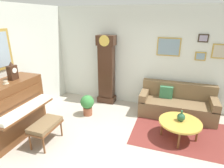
% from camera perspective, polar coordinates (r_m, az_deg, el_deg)
% --- Properties ---
extents(ground_plane, '(6.40, 6.00, 0.10)m').
position_cam_1_polar(ground_plane, '(3.96, 0.57, -20.36)').
color(ground_plane, '#B2A899').
extents(wall_back, '(5.30, 0.13, 2.80)m').
position_cam_1_polar(wall_back, '(5.47, 8.76, 7.97)').
color(wall_back, silver).
rests_on(wall_back, ground_plane).
extents(area_rug, '(2.10, 1.50, 0.01)m').
position_cam_1_polar(area_rug, '(4.67, 19.85, -13.94)').
color(area_rug, maroon).
rests_on(area_rug, ground_plane).
extents(piano, '(0.87, 1.44, 1.26)m').
position_cam_1_polar(piano, '(4.55, -28.27, -7.00)').
color(piano, brown).
rests_on(piano, ground_plane).
extents(piano_bench, '(0.42, 0.70, 0.48)m').
position_cam_1_polar(piano_bench, '(4.15, -19.57, -11.83)').
color(piano_bench, brown).
rests_on(piano_bench, ground_plane).
extents(grandfather_clock, '(0.52, 0.34, 2.03)m').
position_cam_1_polar(grandfather_clock, '(5.57, -1.68, 3.76)').
color(grandfather_clock, '#3D2316').
rests_on(grandfather_clock, ground_plane).
extents(couch, '(1.90, 0.80, 0.84)m').
position_cam_1_polar(couch, '(5.31, 18.99, -5.75)').
color(couch, brown).
rests_on(couch, ground_plane).
extents(coffee_table, '(0.88, 0.88, 0.42)m').
position_cam_1_polar(coffee_table, '(4.31, 19.94, -10.96)').
color(coffee_table, gold).
rests_on(coffee_table, ground_plane).
extents(mantel_clock, '(0.13, 0.18, 0.38)m').
position_cam_1_polar(mantel_clock, '(4.42, -27.97, 3.36)').
color(mantel_clock, '#3D2316').
rests_on(mantel_clock, piano).
extents(teacup, '(0.12, 0.12, 0.06)m').
position_cam_1_polar(teacup, '(4.25, -29.55, 0.38)').
color(teacup, beige).
rests_on(teacup, piano).
extents(green_jug, '(0.17, 0.17, 0.24)m').
position_cam_1_polar(green_jug, '(4.28, 20.23, -9.40)').
color(green_jug, '#234C33').
rests_on(green_jug, coffee_table).
extents(potted_plant, '(0.36, 0.36, 0.56)m').
position_cam_1_polar(potted_plant, '(5.05, -7.49, -5.99)').
color(potted_plant, '#935138').
rests_on(potted_plant, ground_plane).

